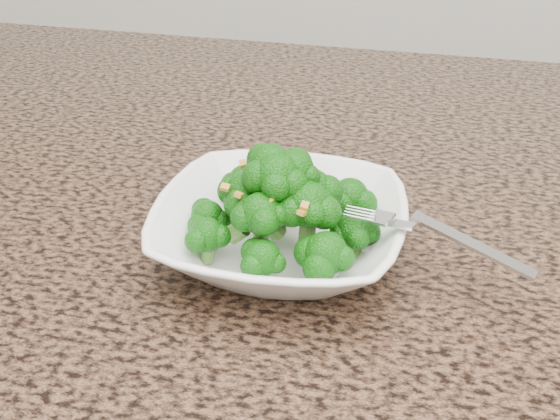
% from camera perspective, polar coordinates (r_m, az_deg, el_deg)
% --- Properties ---
extents(granite_counter, '(1.64, 1.04, 0.03)m').
position_cam_1_polar(granite_counter, '(0.75, 7.08, -0.44)').
color(granite_counter, brown).
rests_on(granite_counter, cabinet).
extents(bowl, '(0.23, 0.23, 0.06)m').
position_cam_1_polar(bowl, '(0.63, -0.00, -1.73)').
color(bowl, white).
rests_on(bowl, granite_counter).
extents(broccoli_pile, '(0.20, 0.20, 0.07)m').
position_cam_1_polar(broccoli_pile, '(0.60, -0.00, 3.26)').
color(broccoli_pile, '#12630B').
rests_on(broccoli_pile, bowl).
extents(garlic_topping, '(0.12, 0.12, 0.01)m').
position_cam_1_polar(garlic_topping, '(0.59, -0.00, 6.50)').
color(garlic_topping, gold).
rests_on(garlic_topping, broccoli_pile).
extents(fork, '(0.18, 0.08, 0.01)m').
position_cam_1_polar(fork, '(0.59, 10.26, -1.22)').
color(fork, silver).
rests_on(fork, bowl).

